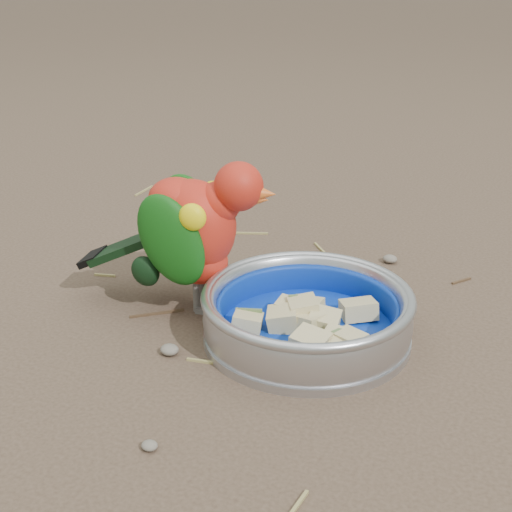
% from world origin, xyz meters
% --- Properties ---
extents(ground, '(60.00, 60.00, 0.00)m').
position_xyz_m(ground, '(0.00, 0.00, 0.00)').
color(ground, brown).
extents(food_bowl, '(0.24, 0.24, 0.02)m').
position_xyz_m(food_bowl, '(0.05, 0.06, 0.01)').
color(food_bowl, '#B2B2BA').
rests_on(food_bowl, ground).
extents(bowl_wall, '(0.24, 0.24, 0.04)m').
position_xyz_m(bowl_wall, '(0.05, 0.06, 0.04)').
color(bowl_wall, '#B2B2BA').
rests_on(bowl_wall, food_bowl).
extents(fruit_wedges, '(0.15, 0.15, 0.03)m').
position_xyz_m(fruit_wedges, '(0.05, 0.06, 0.03)').
color(fruit_wedges, '#CAB982').
rests_on(fruit_wedges, food_bowl).
extents(lory_parrot, '(0.25, 0.16, 0.19)m').
position_xyz_m(lory_parrot, '(-0.11, 0.07, 0.09)').
color(lory_parrot, red).
rests_on(lory_parrot, ground).
extents(ground_debris, '(0.90, 0.80, 0.01)m').
position_xyz_m(ground_debris, '(-0.03, 0.03, 0.00)').
color(ground_debris, '#9A8D51').
rests_on(ground_debris, ground).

